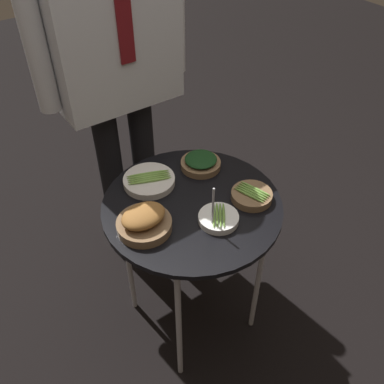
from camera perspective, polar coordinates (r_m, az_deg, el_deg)
ground_plane at (r=1.92m, az=-0.00°, el=-15.98°), size 8.00×8.00×0.00m
serving_cart at (r=1.45m, az=-0.00°, el=-3.08°), size 0.60×0.60×0.66m
bowl_asparagus_front_center at (r=1.34m, az=3.54°, el=-3.48°), size 0.13×0.13×0.16m
bowl_asparagus_front_left at (r=1.48m, az=-5.74°, el=1.53°), size 0.18×0.18×0.03m
bowl_spinach_mid_right at (r=1.54m, az=1.17°, el=3.96°), size 0.14×0.14×0.05m
bowl_roast_back_left at (r=1.31m, az=-6.44°, el=-3.87°), size 0.17×0.17×0.08m
bowl_asparagus_back_right at (r=1.43m, az=7.96°, el=-0.46°), size 0.14×0.14×0.04m
waiter_figure at (r=1.60m, az=-10.57°, el=19.01°), size 0.60×0.22×1.61m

